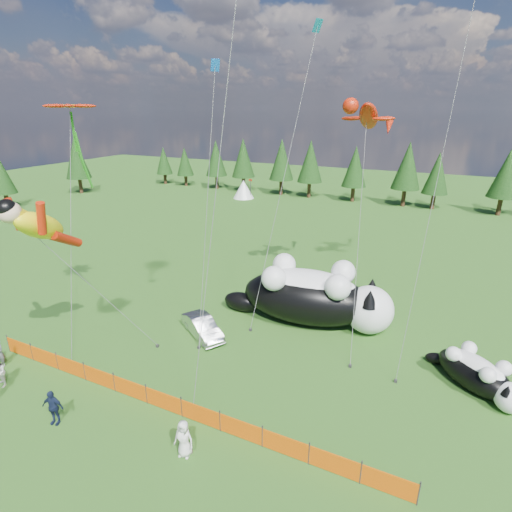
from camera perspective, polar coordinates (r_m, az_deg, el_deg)
The scene contains 16 objects.
ground at distance 22.16m, azimuth -7.99°, elevation -16.28°, with size 160.00×160.00×0.00m, color #11390A.
safety_fence at distance 19.99m, azimuth -13.04°, elevation -19.52°, with size 22.06×0.06×1.10m.
tree_line at distance 61.16m, azimuth 15.91°, elevation 10.98°, with size 90.00×4.00×8.00m, color black, non-canonical shape.
festival_tents at distance 55.85m, azimuth 25.87°, elevation 6.16°, with size 50.00×3.20×2.80m, color white, non-canonical shape.
cat_large at distance 25.88m, azimuth 8.32°, elevation -5.59°, with size 11.23×4.86×4.06m.
cat_small at distance 23.14m, azimuth 29.24°, elevation -14.50°, with size 4.53×3.97×1.94m.
car at distance 24.96m, azimuth -7.65°, elevation -10.02°, with size 1.29×3.69×1.21m, color silver.
spectator_a at distance 26.02m, azimuth -32.76°, elevation -11.56°, with size 0.59×0.39×1.61m, color #515256.
spectator_c at distance 20.71m, azimuth -27.03°, elevation -18.69°, with size 0.99×0.51×1.70m, color #141D39.
spectator_e at distance 17.66m, azimuth -10.28°, elevation -24.30°, with size 0.81×0.53×1.66m, color silver.
superhero_kite at distance 22.04m, azimuth -28.50°, elevation 3.80°, with size 6.13×5.95×10.30m.
gecko_kite at distance 28.22m, azimuth 15.79°, elevation 18.60°, with size 4.04×12.64×15.63m.
flower_kite at distance 23.69m, azimuth -25.02°, elevation 18.43°, with size 3.08×5.31×13.74m.
diamond_kite_a at distance 24.30m, azimuth -6.03°, elevation 23.08°, with size 1.47×5.02×16.27m.
diamond_kite_c at distance 16.42m, azimuth -3.06°, elevation 31.28°, with size 1.70×3.17×17.92m.
diamond_kite_d at distance 29.08m, azimuth 8.37°, elevation 28.32°, with size 1.24×8.77×19.71m.
Camera 1 is at (10.26, -14.60, 13.15)m, focal length 28.00 mm.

